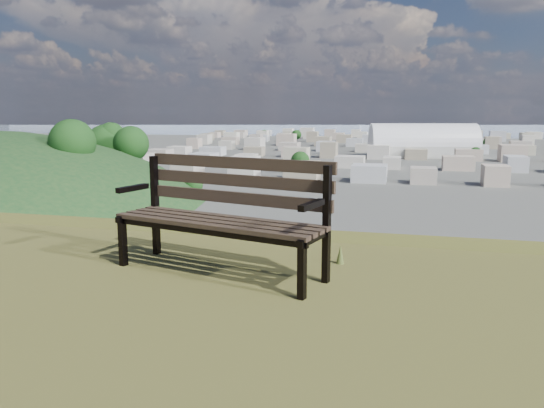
# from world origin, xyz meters

# --- Properties ---
(park_bench) EXTENTS (2.06, 1.12, 1.03)m
(park_bench) POSITION_xyz_m (1.40, 2.72, 25.58)
(park_bench) COLOR #3D3123
(park_bench) RESTS_ON hilltop_mesa
(arena) EXTENTS (63.84, 36.83, 25.32)m
(arena) POSITION_xyz_m (12.96, 319.07, 5.97)
(arena) COLOR beige
(arena) RESTS_ON ground
(city_blocks) EXTENTS (395.00, 361.00, 7.00)m
(city_blocks) POSITION_xyz_m (0.00, 394.44, 3.50)
(city_blocks) COLOR silver
(city_blocks) RESTS_ON ground
(city_trees) EXTENTS (406.52, 387.20, 9.98)m
(city_trees) POSITION_xyz_m (-26.39, 319.00, 4.83)
(city_trees) COLOR #35281A
(city_trees) RESTS_ON ground
(bay_water) EXTENTS (2400.00, 700.00, 0.12)m
(bay_water) POSITION_xyz_m (0.00, 900.00, 0.00)
(bay_water) COLOR #8DA3B4
(bay_water) RESTS_ON ground
(far_hills) EXTENTS (2050.00, 340.00, 60.00)m
(far_hills) POSITION_xyz_m (-60.92, 1402.93, 25.47)
(far_hills) COLOR #A5AECC
(far_hills) RESTS_ON ground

